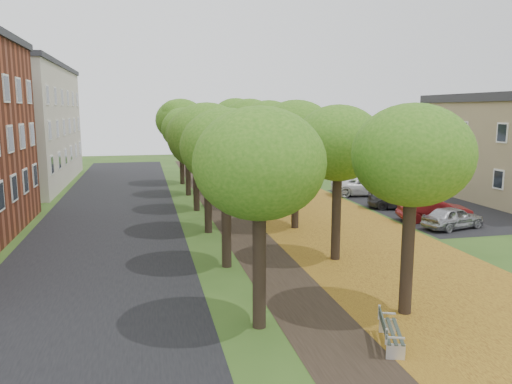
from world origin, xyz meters
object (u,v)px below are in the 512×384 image
car_silver (453,217)px  bench (389,331)px  car_red (435,210)px  car_grey (401,199)px  car_white (365,186)px

car_silver → bench: bearing=125.6°
bench → car_red: (9.97, 13.68, 0.26)m
bench → car_red: 16.93m
car_grey → car_silver: bearing=-157.7°
bench → car_red: size_ratio=0.43×
bench → car_grey: car_grey is taller
car_grey → car_white: size_ratio=0.86×
car_silver → car_grey: 5.70m
bench → car_grey: size_ratio=0.41×
car_silver → car_grey: car_grey is taller
car_white → car_silver: bearing=-170.1°
bench → car_silver: 15.51m
car_red → car_white: size_ratio=0.82×
car_grey → car_red: bearing=-157.7°
car_red → car_grey: car_red is taller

